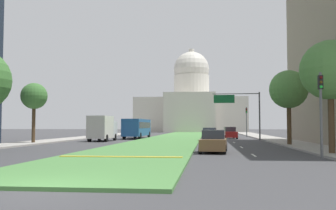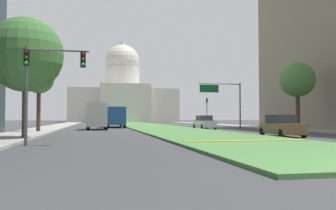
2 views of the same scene
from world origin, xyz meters
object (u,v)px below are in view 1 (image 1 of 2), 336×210
(traffic_light_far_right, at_px, (247,118))
(overhead_guide_sign, at_px, (241,106))
(capitol_building, at_px, (191,107))
(city_bus, at_px, (137,127))
(sedan_distant, at_px, (230,133))
(traffic_light_near_right, at_px, (321,104))
(box_truck_delivery, at_px, (102,128))
(sedan_midblock, at_px, (209,135))
(street_tree_left_mid, at_px, (34,97))
(street_tree_right_mid, at_px, (289,90))
(sedan_lead_stopped, at_px, (214,142))
(street_tree_right_near, at_px, (330,71))

(traffic_light_far_right, bearing_deg, overhead_guide_sign, -98.30)
(capitol_building, relative_size, city_bus, 3.08)
(sedan_distant, bearing_deg, traffic_light_far_right, 68.98)
(overhead_guide_sign, height_order, city_bus, overhead_guide_sign)
(traffic_light_near_right, distance_m, sedan_distant, 35.02)
(box_truck_delivery, bearing_deg, sedan_midblock, 0.70)
(overhead_guide_sign, distance_m, sedan_distant, 7.53)
(street_tree_left_mid, xyz_separation_m, street_tree_right_mid, (27.06, -1.33, 0.38))
(street_tree_left_mid, height_order, sedan_distant, street_tree_left_mid)
(sedan_lead_stopped, bearing_deg, box_truck_delivery, 126.21)
(street_tree_left_mid, height_order, sedan_lead_stopped, street_tree_left_mid)
(street_tree_right_near, height_order, city_bus, street_tree_right_near)
(traffic_light_near_right, distance_m, city_bus, 38.24)
(traffic_light_far_right, xyz_separation_m, street_tree_right_mid, (1.28, -28.46, 2.24))
(traffic_light_far_right, height_order, sedan_midblock, traffic_light_far_right)
(street_tree_right_mid, height_order, sedan_distant, street_tree_right_mid)
(sedan_midblock, relative_size, sedan_distant, 0.92)
(sedan_midblock, xyz_separation_m, city_bus, (-10.98, 9.82, 0.96))
(traffic_light_near_right, relative_size, street_tree_right_mid, 0.69)
(box_truck_delivery, bearing_deg, street_tree_right_near, -43.46)
(sedan_lead_stopped, bearing_deg, sedan_midblock, 90.69)
(sedan_lead_stopped, distance_m, city_bus, 31.02)
(traffic_light_near_right, distance_m, sedan_lead_stopped, 8.47)
(sedan_midblock, bearing_deg, street_tree_right_near, -68.60)
(street_tree_right_mid, bearing_deg, city_bus, 134.97)
(traffic_light_far_right, distance_m, street_tree_right_mid, 28.57)
(street_tree_right_mid, distance_m, box_truck_delivery, 23.51)
(capitol_building, distance_m, city_bus, 65.12)
(traffic_light_far_right, bearing_deg, traffic_light_near_right, -90.00)
(overhead_guide_sign, relative_size, city_bus, 0.59)
(traffic_light_near_right, height_order, street_tree_left_mid, street_tree_left_mid)
(street_tree_left_mid, xyz_separation_m, sedan_distant, (22.38, 18.28, -4.35))
(traffic_light_far_right, bearing_deg, box_truck_delivery, -135.77)
(capitol_building, bearing_deg, sedan_lead_stopped, -86.57)
(capitol_building, height_order, box_truck_delivery, capitol_building)
(traffic_light_near_right, relative_size, box_truck_delivery, 0.81)
(overhead_guide_sign, xyz_separation_m, sedan_midblock, (-4.32, -4.26, -3.87))
(traffic_light_near_right, relative_size, sedan_midblock, 1.22)
(street_tree_right_mid, distance_m, city_bus, 26.86)
(sedan_distant, bearing_deg, overhead_guide_sign, -79.47)
(capitol_building, bearing_deg, traffic_light_near_right, -83.11)
(capitol_building, xyz_separation_m, traffic_light_near_right, (11.91, -98.54, -4.68))
(street_tree_left_mid, distance_m, box_truck_delivery, 10.00)
(traffic_light_near_right, xyz_separation_m, traffic_light_far_right, (0.00, 43.61, 0.00))
(traffic_light_far_right, relative_size, city_bus, 0.47)
(traffic_light_near_right, height_order, sedan_lead_stopped, traffic_light_near_right)
(street_tree_right_near, xyz_separation_m, sedan_lead_stopped, (-7.92, 1.72, -4.98))
(capitol_building, bearing_deg, sedan_midblock, -85.87)
(traffic_light_far_right, xyz_separation_m, overhead_guide_sign, (-2.22, -15.20, 1.37))
(street_tree_left_mid, height_order, sedan_midblock, street_tree_left_mid)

